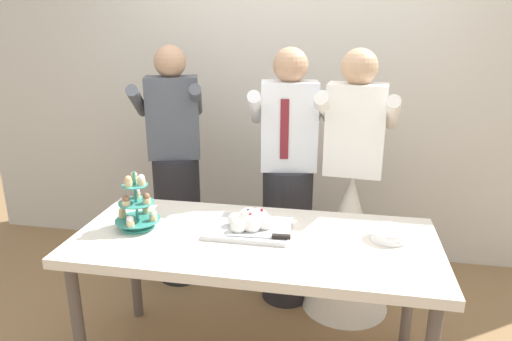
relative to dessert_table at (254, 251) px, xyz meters
name	(u,v)px	position (x,y,z in m)	size (l,w,h in m)	color
rear_wall	(291,71)	(0.00, 1.46, 0.75)	(5.20, 0.10, 2.90)	beige
dessert_table	(254,251)	(0.00, 0.00, 0.00)	(1.80, 0.80, 0.78)	silver
cupcake_stand	(137,207)	(-0.61, 0.00, 0.19)	(0.23, 0.23, 0.31)	teal
main_cake_tray	(250,224)	(-0.04, 0.07, 0.12)	(0.44, 0.31, 0.13)	silver
plate_stack	(389,234)	(0.65, 0.10, 0.10)	(0.19, 0.19, 0.05)	white
person_groom	(288,194)	(0.08, 0.71, 0.05)	(0.52, 0.55, 1.66)	#232328
person_bride	(349,224)	(0.48, 0.68, -0.12)	(0.56, 0.56, 1.66)	white
person_guest	(176,180)	(-0.71, 0.84, 0.05)	(0.58, 0.60, 1.66)	#232328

